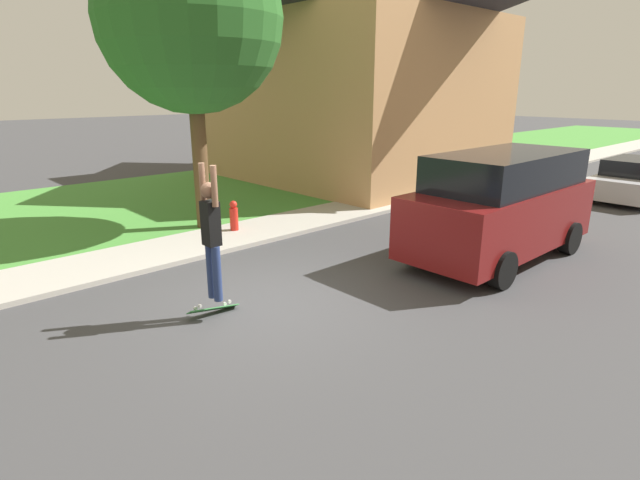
% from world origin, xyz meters
% --- Properties ---
extents(ground_plane, '(120.00, 120.00, 0.00)m').
position_xyz_m(ground_plane, '(0.00, 0.00, 0.00)').
color(ground_plane, '#3D3D3F').
extents(lawn, '(10.00, 80.00, 0.08)m').
position_xyz_m(lawn, '(-8.00, 6.00, 0.04)').
color(lawn, '#478E38').
rests_on(lawn, ground_plane).
extents(sidewalk, '(1.80, 80.00, 0.10)m').
position_xyz_m(sidewalk, '(-3.60, 6.00, 0.05)').
color(sidewalk, '#ADA89E').
rests_on(sidewalk, ground_plane).
extents(house, '(10.33, 8.77, 8.58)m').
position_xyz_m(house, '(-7.84, 9.90, 4.54)').
color(house, tan).
rests_on(house, lawn).
extents(lawn_tree_near, '(4.17, 4.17, 6.89)m').
position_xyz_m(lawn_tree_near, '(-4.71, 1.56, 4.86)').
color(lawn_tree_near, brown).
rests_on(lawn_tree_near, lawn).
extents(suv_parked, '(2.03, 4.65, 2.18)m').
position_xyz_m(suv_parked, '(1.34, 4.92, 1.14)').
color(suv_parked, maroon).
rests_on(suv_parked, ground_plane).
extents(car_down_street, '(1.91, 4.22, 1.29)m').
position_xyz_m(car_down_street, '(1.36, 13.57, 0.62)').
color(car_down_street, '#B7B7BC').
rests_on(car_down_street, ground_plane).
extents(skateboarder, '(0.41, 0.24, 2.05)m').
position_xyz_m(skateboarder, '(-0.12, -0.89, 1.38)').
color(skateboarder, navy).
rests_on(skateboarder, ground_plane).
extents(skateboard, '(0.26, 0.81, 0.27)m').
position_xyz_m(skateboard, '(-0.27, -0.85, 0.10)').
color(skateboard, '#337F3D').
rests_on(skateboard, ground_plane).
extents(fire_hydrant, '(0.20, 0.20, 0.72)m').
position_xyz_m(fire_hydrant, '(-3.87, 1.89, 0.45)').
color(fire_hydrant, red).
rests_on(fire_hydrant, sidewalk).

